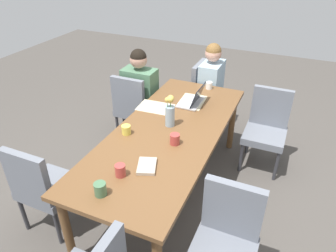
{
  "coord_description": "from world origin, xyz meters",
  "views": [
    {
      "loc": [
        -2.23,
        -0.98,
        2.3
      ],
      "look_at": [
        0.0,
        0.0,
        0.8
      ],
      "focal_mm": 33.46,
      "sensor_mm": 36.0,
      "label": 1
    }
  ],
  "objects_px": {
    "chair_far_left_mid": "(134,105)",
    "book_red_cover": "(147,166)",
    "dining_table": "(168,137)",
    "laptop_head_right_left_near": "(193,100)",
    "person_head_right_left_near": "(210,94)",
    "person_far_left_mid": "(141,102)",
    "coffee_mug_centre_right": "(209,85)",
    "chair_near_right_far": "(267,126)",
    "flower_vase": "(170,111)",
    "coffee_mug_near_left": "(175,139)",
    "coffee_mug_far_left": "(126,130)",
    "chair_far_right_near": "(42,185)",
    "chair_near_left_far": "(226,238)",
    "coffee_mug_centre_left": "(100,189)",
    "chair_head_right_left_near": "(206,93)",
    "coffee_mug_near_right": "(120,170)"
  },
  "relations": [
    {
      "from": "flower_vase",
      "to": "dining_table",
      "type": "bearing_deg",
      "value": -166.81
    },
    {
      "from": "chair_far_right_near",
      "to": "laptop_head_right_left_near",
      "type": "height_order",
      "value": "laptop_head_right_left_near"
    },
    {
      "from": "chair_far_left_mid",
      "to": "chair_near_right_far",
      "type": "height_order",
      "value": "same"
    },
    {
      "from": "chair_head_right_left_near",
      "to": "flower_vase",
      "type": "xyz_separation_m",
      "value": [
        -1.33,
        -0.05,
        0.4
      ]
    },
    {
      "from": "dining_table",
      "to": "chair_head_right_left_near",
      "type": "height_order",
      "value": "chair_head_right_left_near"
    },
    {
      "from": "person_head_right_left_near",
      "to": "chair_near_right_far",
      "type": "distance_m",
      "value": 0.92
    },
    {
      "from": "person_far_left_mid",
      "to": "laptop_head_right_left_near",
      "type": "relative_size",
      "value": 3.73
    },
    {
      "from": "chair_near_right_far",
      "to": "coffee_mug_far_left",
      "type": "distance_m",
      "value": 1.6
    },
    {
      "from": "chair_head_right_left_near",
      "to": "coffee_mug_centre_right",
      "type": "bearing_deg",
      "value": -160.09
    },
    {
      "from": "person_far_left_mid",
      "to": "coffee_mug_far_left",
      "type": "relative_size",
      "value": 14.32
    },
    {
      "from": "chair_head_right_left_near",
      "to": "coffee_mug_centre_right",
      "type": "height_order",
      "value": "chair_head_right_left_near"
    },
    {
      "from": "coffee_mug_centre_left",
      "to": "coffee_mug_centre_right",
      "type": "bearing_deg",
      "value": -4.65
    },
    {
      "from": "chair_near_right_far",
      "to": "laptop_head_right_left_near",
      "type": "xyz_separation_m",
      "value": [
        -0.31,
        0.77,
        0.3
      ]
    },
    {
      "from": "coffee_mug_centre_right",
      "to": "person_head_right_left_near",
      "type": "bearing_deg",
      "value": 11.35
    },
    {
      "from": "chair_head_right_left_near",
      "to": "coffee_mug_far_left",
      "type": "relative_size",
      "value": 10.78
    },
    {
      "from": "book_red_cover",
      "to": "laptop_head_right_left_near",
      "type": "bearing_deg",
      "value": -18.37
    },
    {
      "from": "chair_head_right_left_near",
      "to": "laptop_head_right_left_near",
      "type": "height_order",
      "value": "laptop_head_right_left_near"
    },
    {
      "from": "laptop_head_right_left_near",
      "to": "coffee_mug_centre_left",
      "type": "relative_size",
      "value": 3.26
    },
    {
      "from": "dining_table",
      "to": "coffee_mug_centre_right",
      "type": "relative_size",
      "value": 27.6
    },
    {
      "from": "chair_head_right_left_near",
      "to": "person_far_left_mid",
      "type": "distance_m",
      "value": 0.9
    },
    {
      "from": "laptop_head_right_left_near",
      "to": "coffee_mug_near_right",
      "type": "distance_m",
      "value": 1.32
    },
    {
      "from": "coffee_mug_centre_left",
      "to": "chair_far_left_mid",
      "type": "bearing_deg",
      "value": 22.4
    },
    {
      "from": "chair_near_left_far",
      "to": "coffee_mug_centre_left",
      "type": "xyz_separation_m",
      "value": [
        -0.2,
        0.86,
        0.3
      ]
    },
    {
      "from": "chair_near_left_far",
      "to": "laptop_head_right_left_near",
      "type": "height_order",
      "value": "laptop_head_right_left_near"
    },
    {
      "from": "flower_vase",
      "to": "coffee_mug_near_left",
      "type": "relative_size",
      "value": 3.28
    },
    {
      "from": "person_head_right_left_near",
      "to": "flower_vase",
      "type": "relative_size",
      "value": 3.85
    },
    {
      "from": "coffee_mug_far_left",
      "to": "chair_near_right_far",
      "type": "bearing_deg",
      "value": -45.43
    },
    {
      "from": "chair_near_left_far",
      "to": "coffee_mug_near_left",
      "type": "bearing_deg",
      "value": 47.45
    },
    {
      "from": "chair_head_right_left_near",
      "to": "coffee_mug_far_left",
      "type": "height_order",
      "value": "chair_head_right_left_near"
    },
    {
      "from": "chair_far_left_mid",
      "to": "chair_near_right_far",
      "type": "distance_m",
      "value": 1.59
    },
    {
      "from": "chair_near_right_far",
      "to": "dining_table",
      "type": "bearing_deg",
      "value": 138.69
    },
    {
      "from": "person_far_left_mid",
      "to": "coffee_mug_centre_right",
      "type": "distance_m",
      "value": 0.87
    },
    {
      "from": "dining_table",
      "to": "laptop_head_right_left_near",
      "type": "height_order",
      "value": "laptop_head_right_left_near"
    },
    {
      "from": "person_head_right_left_near",
      "to": "coffee_mug_centre_right",
      "type": "distance_m",
      "value": 0.43
    },
    {
      "from": "coffee_mug_near_left",
      "to": "book_red_cover",
      "type": "xyz_separation_m",
      "value": [
        -0.38,
        0.07,
        -0.03
      ]
    },
    {
      "from": "laptop_head_right_left_near",
      "to": "chair_near_left_far",
      "type": "bearing_deg",
      "value": -151.11
    },
    {
      "from": "chair_far_left_mid",
      "to": "coffee_mug_centre_left",
      "type": "height_order",
      "value": "chair_far_left_mid"
    },
    {
      "from": "chair_far_right_near",
      "to": "coffee_mug_near_right",
      "type": "height_order",
      "value": "chair_far_right_near"
    },
    {
      "from": "person_head_right_left_near",
      "to": "laptop_head_right_left_near",
      "type": "distance_m",
      "value": 0.81
    },
    {
      "from": "flower_vase",
      "to": "coffee_mug_far_left",
      "type": "bearing_deg",
      "value": 134.15
    },
    {
      "from": "laptop_head_right_left_near",
      "to": "chair_far_right_near",
      "type": "bearing_deg",
      "value": 150.55
    },
    {
      "from": "chair_near_left_far",
      "to": "chair_far_right_near",
      "type": "height_order",
      "value": "same"
    },
    {
      "from": "chair_near_left_far",
      "to": "chair_head_right_left_near",
      "type": "bearing_deg",
      "value": 21.15
    },
    {
      "from": "flower_vase",
      "to": "coffee_mug_centre_right",
      "type": "height_order",
      "value": "flower_vase"
    },
    {
      "from": "person_head_right_left_near",
      "to": "chair_far_left_mid",
      "type": "relative_size",
      "value": 1.33
    },
    {
      "from": "laptop_head_right_left_near",
      "to": "coffee_mug_far_left",
      "type": "relative_size",
      "value": 3.83
    },
    {
      "from": "chair_head_right_left_near",
      "to": "coffee_mug_centre_left",
      "type": "relative_size",
      "value": 9.17
    },
    {
      "from": "chair_far_left_mid",
      "to": "book_red_cover",
      "type": "relative_size",
      "value": 4.5
    },
    {
      "from": "flower_vase",
      "to": "person_far_left_mid",
      "type": "bearing_deg",
      "value": 44.66
    },
    {
      "from": "flower_vase",
      "to": "coffee_mug_far_left",
      "type": "relative_size",
      "value": 3.72
    }
  ]
}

